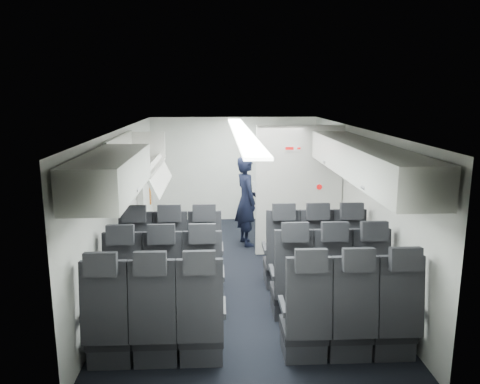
{
  "coord_description": "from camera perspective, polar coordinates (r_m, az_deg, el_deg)",
  "views": [
    {
      "loc": [
        -0.34,
        -6.6,
        2.67
      ],
      "look_at": [
        0.0,
        0.4,
        1.15
      ],
      "focal_mm": 35.0,
      "sensor_mm": 36.0,
      "label": 1
    }
  ],
  "objects": [
    {
      "name": "overhead_bin_right_rear",
      "position": [
        4.99,
        17.72,
        2.32
      ],
      "size": [
        0.53,
        1.8,
        0.4
      ],
      "color": "white",
      "rests_on": "cabin_shell"
    },
    {
      "name": "overhead_bin_right_front",
      "position": [
        6.64,
        12.49,
        4.94
      ],
      "size": [
        0.53,
        1.7,
        0.4
      ],
      "color": "white",
      "rests_on": "cabin_shell"
    },
    {
      "name": "galley_unit",
      "position": [
        9.57,
        5.01,
        1.82
      ],
      "size": [
        0.85,
        0.52,
        1.9
      ],
      "color": "#939399",
      "rests_on": "cabin_shell"
    },
    {
      "name": "seat_row_front",
      "position": [
        6.48,
        0.41,
        -8.22
      ],
      "size": [
        3.33,
        0.56,
        1.24
      ],
      "color": "black",
      "rests_on": "cabin_shell"
    },
    {
      "name": "boarding_door",
      "position": [
        8.43,
        -11.59,
        0.24
      ],
      "size": [
        0.12,
        1.27,
        1.86
      ],
      "color": "silver",
      "rests_on": "cabin_shell"
    },
    {
      "name": "cabin_shell",
      "position": [
        6.79,
        0.17,
        -0.93
      ],
      "size": [
        3.41,
        6.01,
        2.16
      ],
      "color": "black",
      "rests_on": "ground"
    },
    {
      "name": "flight_attendant",
      "position": [
        8.17,
        0.77,
        -1.08
      ],
      "size": [
        0.52,
        0.65,
        1.58
      ],
      "primitive_type": "imported",
      "rotation": [
        0.0,
        0.0,
        1.84
      ],
      "color": "black",
      "rests_on": "ground"
    },
    {
      "name": "seat_row_rear",
      "position": [
        4.84,
        1.65,
        -15.66
      ],
      "size": [
        3.33,
        0.56,
        1.24
      ],
      "color": "black",
      "rests_on": "cabin_shell"
    },
    {
      "name": "papers",
      "position": [
        8.07,
        2.14,
        0.91
      ],
      "size": [
        0.2,
        0.04,
        0.14
      ],
      "primitive_type": "cube",
      "rotation": [
        0.0,
        0.0,
        0.08
      ],
      "color": "white",
      "rests_on": "flight_attendant"
    },
    {
      "name": "carry_on_bag",
      "position": [
        6.27,
        -12.74,
        3.87
      ],
      "size": [
        0.44,
        0.34,
        0.24
      ],
      "primitive_type": "cube",
      "rotation": [
        0.0,
        0.0,
        0.19
      ],
      "color": "black",
      "rests_on": "overhead_bin_left_front_open"
    },
    {
      "name": "overhead_bin_left_front_open",
      "position": [
        6.51,
        -12.52,
        3.71
      ],
      "size": [
        0.64,
        1.7,
        0.72
      ],
      "color": "#9E9E93",
      "rests_on": "cabin_shell"
    },
    {
      "name": "seat_row_mid",
      "position": [
        5.65,
        0.93,
        -11.4
      ],
      "size": [
        3.33,
        0.56,
        1.24
      ],
      "color": "black",
      "rests_on": "cabin_shell"
    },
    {
      "name": "overhead_bin_left_rear",
      "position": [
        4.79,
        -15.52,
        2.07
      ],
      "size": [
        0.53,
        1.8,
        0.4
      ],
      "color": "white",
      "rests_on": "cabin_shell"
    },
    {
      "name": "bulkhead_partition",
      "position": [
        7.68,
        7.17,
        0.16
      ],
      "size": [
        1.4,
        0.15,
        2.13
      ],
      "color": "silver",
      "rests_on": "cabin_shell"
    }
  ]
}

